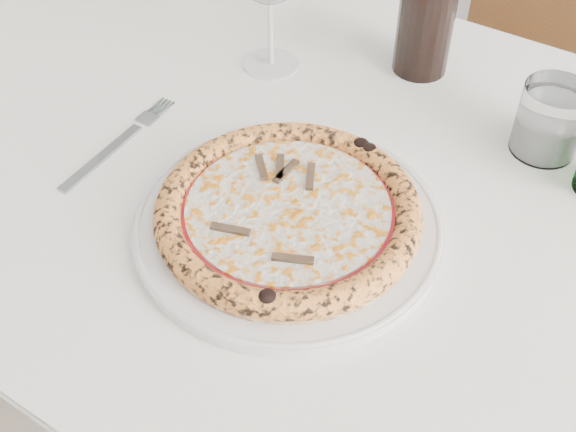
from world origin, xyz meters
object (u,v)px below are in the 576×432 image
at_px(plate, 288,224).
at_px(chair_far, 525,45).
at_px(tumbler, 549,124).
at_px(dining_table, 329,233).
at_px(pizza, 288,212).

bearing_deg(plate, chair_far, 87.30).
relative_size(plate, tumbler, 3.77).
distance_m(dining_table, plate, 0.15).
relative_size(pizza, tumbler, 3.22).
bearing_deg(dining_table, plate, -90.00).
height_order(plate, pizza, pizza).
height_order(chair_far, pizza, chair_far).
distance_m(plate, pizza, 0.02).
relative_size(dining_table, chair_far, 1.48).
height_order(dining_table, plate, plate).
relative_size(dining_table, plate, 4.30).
xyz_separation_m(pizza, tumbler, (0.19, 0.26, 0.01)).
bearing_deg(chair_far, pizza, -92.70).
height_order(dining_table, pizza, pizza).
relative_size(dining_table, tumbler, 16.23).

